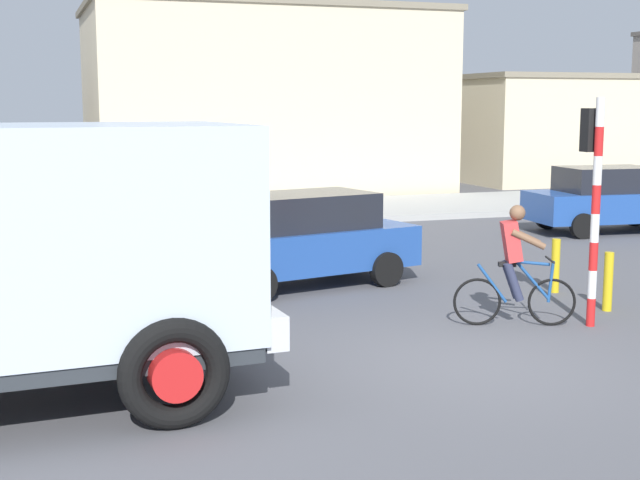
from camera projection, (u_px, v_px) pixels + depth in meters
name	position (u px, v px, depth m)	size (l,w,h in m)	color
ground_plane	(461.00, 364.00, 10.68)	(120.00, 120.00, 0.00)	#56565B
sidewalk_far	(211.00, 215.00, 24.48)	(80.00, 5.00, 0.16)	#ADADA8
cyclist	(515.00, 266.00, 12.42)	(1.64, 0.72, 1.72)	black
traffic_light_pole	(594.00, 180.00, 12.28)	(0.24, 0.43, 3.20)	red
car_red_near	(609.00, 199.00, 21.61)	(4.13, 2.13, 1.60)	#234C9E
car_white_mid	(301.00, 239.00, 15.21)	(4.28, 2.55, 1.60)	#234C9E
bollard_near	(608.00, 282.00, 13.38)	(0.14, 0.14, 0.90)	gold
bollard_far	(555.00, 266.00, 14.69)	(0.14, 0.14, 0.90)	gold
building_mid_block	(264.00, 102.00, 30.91)	(12.04, 7.12, 6.36)	beige
building_corner_right	(554.00, 128.00, 36.59)	(8.92, 7.04, 4.27)	beige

